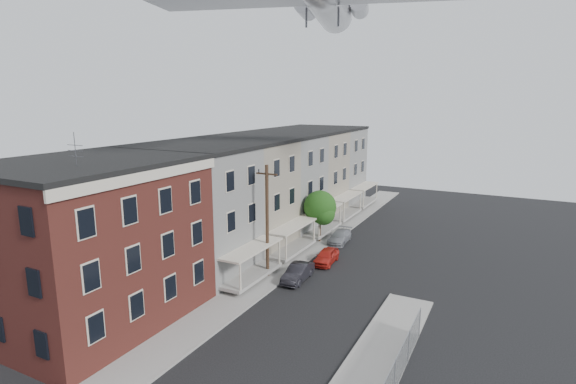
% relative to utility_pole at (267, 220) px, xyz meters
% --- Properties ---
extents(sidewalk_left, '(3.00, 62.00, 0.12)m').
position_rel_utility_pole_xyz_m(sidewalk_left, '(0.10, 6.00, -4.61)').
color(sidewalk_left, gray).
rests_on(sidewalk_left, ground).
extents(curb_left, '(0.15, 62.00, 0.14)m').
position_rel_utility_pole_xyz_m(curb_left, '(1.55, 6.00, -4.60)').
color(curb_left, gray).
rests_on(curb_left, ground).
extents(corner_building, '(10.31, 12.30, 12.15)m').
position_rel_utility_pole_xyz_m(corner_building, '(-6.40, -11.00, 0.49)').
color(corner_building, black).
rests_on(corner_building, ground).
extents(row_house_a, '(11.98, 7.00, 10.30)m').
position_rel_utility_pole_xyz_m(row_house_a, '(-6.36, -1.50, 0.45)').
color(row_house_a, slate).
rests_on(row_house_a, ground).
extents(row_house_b, '(11.98, 7.00, 10.30)m').
position_rel_utility_pole_xyz_m(row_house_b, '(-6.36, 5.50, 0.45)').
color(row_house_b, '#766B5D').
rests_on(row_house_b, ground).
extents(row_house_c, '(11.98, 7.00, 10.30)m').
position_rel_utility_pole_xyz_m(row_house_c, '(-6.36, 12.50, 0.45)').
color(row_house_c, slate).
rests_on(row_house_c, ground).
extents(row_house_d, '(11.98, 7.00, 10.30)m').
position_rel_utility_pole_xyz_m(row_house_d, '(-6.36, 19.50, 0.45)').
color(row_house_d, '#766B5D').
rests_on(row_house_d, ground).
extents(row_house_e, '(11.98, 7.00, 10.30)m').
position_rel_utility_pole_xyz_m(row_house_e, '(-6.36, 26.50, 0.45)').
color(row_house_e, slate).
rests_on(row_house_e, ground).
extents(utility_pole, '(1.80, 0.26, 9.00)m').
position_rel_utility_pole_xyz_m(utility_pole, '(0.00, 0.00, 0.00)').
color(utility_pole, black).
rests_on(utility_pole, ground).
extents(street_tree, '(3.22, 3.20, 5.20)m').
position_rel_utility_pole_xyz_m(street_tree, '(0.33, 9.92, -1.22)').
color(street_tree, black).
rests_on(street_tree, ground).
extents(car_near, '(1.71, 3.76, 1.25)m').
position_rel_utility_pole_xyz_m(car_near, '(3.01, 4.90, -4.05)').
color(car_near, '#B51F17').
rests_on(car_near, ground).
extents(car_mid, '(1.54, 3.95, 1.28)m').
position_rel_utility_pole_xyz_m(car_mid, '(2.47, 0.40, -4.03)').
color(car_mid, black).
rests_on(car_mid, ground).
extents(car_far, '(1.93, 4.19, 1.19)m').
position_rel_utility_pole_xyz_m(car_far, '(2.03, 10.78, -4.08)').
color(car_far, gray).
rests_on(car_far, ground).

